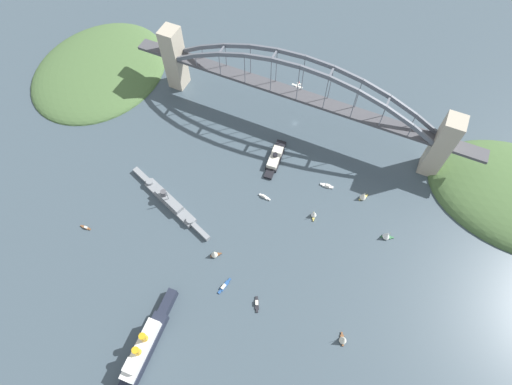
# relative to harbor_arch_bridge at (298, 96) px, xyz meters

# --- Properties ---
(ground_plane) EXTENTS (1400.00, 1400.00, 0.00)m
(ground_plane) POSITION_rel_harbor_arch_bridge_xyz_m (0.00, 0.00, -31.07)
(ground_plane) COLOR #3D4C56
(harbor_arch_bridge) EXTENTS (280.82, 15.29, 66.19)m
(harbor_arch_bridge) POSITION_rel_harbor_arch_bridge_xyz_m (0.00, 0.00, 0.00)
(harbor_arch_bridge) COLOR #ADA38E
(harbor_arch_bridge) RESTS_ON ground
(headland_east_shore) EXTENTS (113.49, 133.34, 20.31)m
(headland_east_shore) POSITION_rel_harbor_arch_bridge_xyz_m (182.48, 13.77, -31.07)
(headland_east_shore) COLOR #476638
(headland_east_shore) RESTS_ON ground
(ocean_liner) EXTENTS (12.02, 79.80, 21.16)m
(ocean_liner) POSITION_rel_harbor_arch_bridge_xyz_m (16.70, 204.64, -24.78)
(ocean_liner) COLOR #1E2333
(ocean_liner) RESTS_ON ground
(naval_cruiser) EXTENTS (79.62, 32.00, 17.26)m
(naval_cruiser) POSITION_rel_harbor_arch_bridge_xyz_m (56.03, 108.87, -28.10)
(naval_cruiser) COLOR gray
(naval_cruiser) RESTS_ON ground
(harbor_ferry_steamer) EXTENTS (11.09, 37.62, 8.05)m
(harbor_ferry_steamer) POSITION_rel_harbor_arch_bridge_xyz_m (0.59, 41.38, -28.60)
(harbor_ferry_steamer) COLOR black
(harbor_ferry_steamer) RESTS_ON ground
(seaplane_taxiing_near_bridge) EXTENTS (10.28, 7.17, 4.73)m
(seaplane_taxiing_near_bridge) POSITION_rel_harbor_arch_bridge_xyz_m (12.75, -37.67, -29.21)
(seaplane_taxiing_near_bridge) COLOR #B7B7B2
(seaplane_taxiing_near_bridge) RESTS_ON ground
(small_boat_0) EXTENTS (5.03, 7.13, 7.46)m
(small_boat_0) POSITION_rel_harbor_arch_bridge_xyz_m (-44.05, 75.43, -27.51)
(small_boat_0) COLOR gold
(small_boat_0) RESTS_ON ground
(small_boat_1) EXTENTS (8.11, 1.96, 1.86)m
(small_boat_1) POSITION_rel_harbor_arch_bridge_xyz_m (100.21, 151.01, -30.40)
(small_boat_1) COLOR brown
(small_boat_1) RESTS_ON ground
(small_boat_2) EXTENTS (6.46, 7.70, 8.45)m
(small_boat_2) POSITION_rel_harbor_arch_bridge_xyz_m (-72.05, 46.58, -27.14)
(small_boat_2) COLOR gold
(small_boat_2) RESTS_ON ground
(small_boat_3) EXTENTS (10.23, 2.98, 2.25)m
(small_boat_3) POSITION_rel_harbor_arch_bridge_xyz_m (-44.64, 47.60, -30.25)
(small_boat_3) COLOR silver
(small_boat_3) RESTS_ON ground
(small_boat_4) EXTENTS (6.00, 8.03, 9.01)m
(small_boat_4) POSITION_rel_harbor_arch_bridge_xyz_m (-90.04, 149.07, -26.84)
(small_boat_4) COLOR brown
(small_boat_4) RESTS_ON ground
(small_boat_5) EXTENTS (5.94, 9.96, 2.27)m
(small_boat_5) POSITION_rel_harbor_arch_bridge_xyz_m (-32.85, 150.24, -30.27)
(small_boat_5) COLOR black
(small_boat_5) RESTS_ON ground
(small_boat_6) EXTENTS (8.81, 6.27, 8.41)m
(small_boat_6) POSITION_rel_harbor_arch_bridge_xyz_m (-96.04, 70.28, -27.17)
(small_boat_6) COLOR #2D6B3D
(small_boat_6) RESTS_ON ground
(small_boat_8) EXTENTS (9.51, 2.72, 2.31)m
(small_boat_8) POSITION_rel_harbor_arch_bridge_xyz_m (-5.59, 75.82, -30.21)
(small_boat_8) COLOR silver
(small_boat_8) RESTS_ON ground
(small_boat_9) EXTENTS (4.11, 12.48, 1.95)m
(small_boat_9) POSITION_rel_harbor_arch_bridge_xyz_m (-8.51, 148.53, -30.38)
(small_boat_9) COLOR #234C8C
(small_boat_9) RESTS_ON ground
(small_boat_10) EXTENTS (7.09, 6.78, 8.26)m
(small_boat_10) POSITION_rel_harbor_arch_bridge_xyz_m (7.05, 131.81, -27.19)
(small_boat_10) COLOR brown
(small_boat_10) RESTS_ON ground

